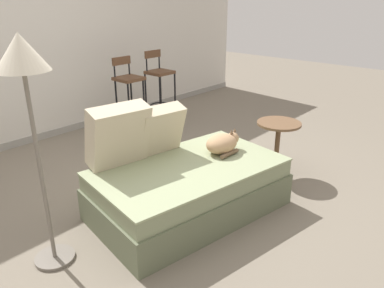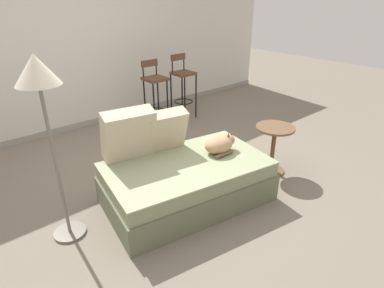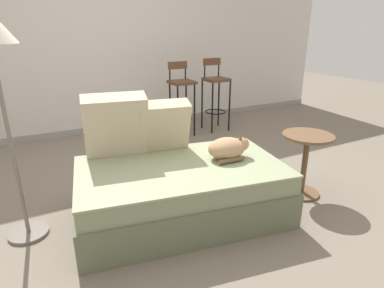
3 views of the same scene
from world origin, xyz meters
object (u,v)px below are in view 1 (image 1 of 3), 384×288
couch (189,188)px  throw_pillow_corner (118,135)px  cat (223,143)px  side_table (277,141)px  bar_stool_by_doorway (159,83)px  floor_lamp (24,76)px  bar_stool_near_window (129,89)px  throw_pillow_middle (159,129)px

couch → throw_pillow_corner: throw_pillow_corner is taller
cat → side_table: 0.76m
couch → throw_pillow_corner: size_ratio=3.23×
couch → bar_stool_by_doorway: (1.50, 1.91, 0.38)m
bar_stool_by_doorway → floor_lamp: floor_lamp is taller
side_table → floor_lamp: 2.49m
bar_stool_by_doorway → floor_lamp: size_ratio=0.66×
bar_stool_by_doorway → bar_stool_near_window: bearing=179.9°
throw_pillow_corner → bar_stool_near_window: bar_stool_near_window is taller
couch → bar_stool_by_doorway: bearing=51.9°
throw_pillow_corner → bar_stool_by_doorway: bar_stool_by_doorway is taller
bar_stool_near_window → side_table: 2.13m
bar_stool_by_doorway → side_table: 2.15m
bar_stool_near_window → side_table: size_ratio=1.76×
bar_stool_near_window → floor_lamp: 2.72m
bar_stool_near_window → throw_pillow_middle: bearing=-121.0°
floor_lamp → bar_stool_by_doorway: bearing=31.7°
couch → throw_pillow_middle: size_ratio=3.78×
couch → throw_pillow_middle: 0.58m
cat → floor_lamp: bearing=167.7°
side_table → floor_lamp: size_ratio=0.37×
cat → floor_lamp: (-1.53, 0.33, 0.80)m
throw_pillow_corner → throw_pillow_middle: bearing=-9.8°
floor_lamp → cat: bearing=-12.3°
couch → side_table: bearing=-9.8°
cat → side_table: size_ratio=0.62×
throw_pillow_middle → floor_lamp: size_ratio=0.29×
bar_stool_by_doorway → throw_pillow_middle: bearing=-133.8°
throw_pillow_corner → floor_lamp: (-0.75, -0.15, 0.62)m
throw_pillow_corner → throw_pillow_middle: (0.40, -0.07, -0.04)m
throw_pillow_corner → floor_lamp: floor_lamp is taller
side_table → bar_stool_near_window: bearing=95.0°
throw_pillow_middle → bar_stool_by_doorway: bar_stool_by_doorway is taller
throw_pillow_corner → bar_stool_near_window: (1.32, 1.47, -0.09)m
side_table → floor_lamp: (-2.25, 0.49, 0.95)m
bar_stool_near_window → floor_lamp: (-2.07, -1.62, 0.71)m
couch → throw_pillow_middle: throw_pillow_middle is taller
throw_pillow_middle → bar_stool_by_doorway: size_ratio=0.44×
cat → bar_stool_by_doorway: bearing=60.8°
throw_pillow_corner → throw_pillow_middle: size_ratio=1.17×
floor_lamp → side_table: bearing=-12.3°
bar_stool_near_window → bar_stool_by_doorway: bar_stool_by_doorway is taller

